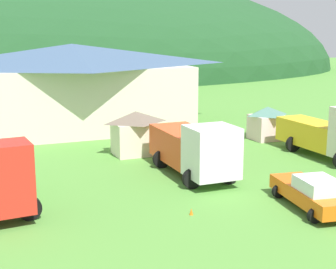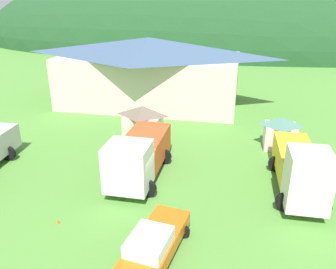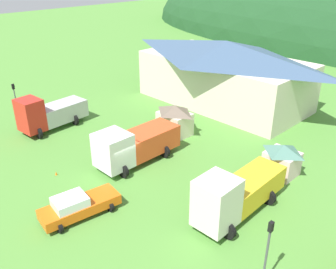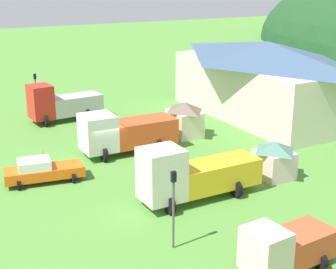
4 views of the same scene
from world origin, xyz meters
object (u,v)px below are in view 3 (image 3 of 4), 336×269
at_px(play_shed_pink, 282,159).
at_px(traffic_light_east, 268,248).
at_px(depot_building, 224,72).
at_px(service_pickup_orange, 78,206).
at_px(traffic_cone_near_pickup, 56,175).
at_px(traffic_light_west, 15,97).
at_px(crane_truck_red, 48,113).
at_px(heavy_rig_white, 134,144).
at_px(heavy_rig_striped, 235,194).
at_px(play_shed_cream, 175,119).

height_order(play_shed_pink, traffic_light_east, traffic_light_east).
bearing_deg(traffic_light_east, depot_building, 131.96).
relative_size(service_pickup_orange, traffic_cone_near_pickup, 8.67).
distance_m(service_pickup_orange, traffic_light_east, 12.42).
height_order(traffic_light_west, traffic_light_east, traffic_light_east).
bearing_deg(traffic_light_west, traffic_light_east, -1.49).
bearing_deg(crane_truck_red, traffic_light_east, 81.27).
height_order(heavy_rig_white, traffic_cone_near_pickup, heavy_rig_white).
distance_m(crane_truck_red, traffic_light_west, 5.16).
bearing_deg(heavy_rig_white, play_shed_pink, 126.52).
relative_size(crane_truck_red, heavy_rig_striped, 0.87).
xyz_separation_m(depot_building, service_pickup_orange, (6.40, -23.83, -2.93)).
distance_m(crane_truck_red, service_pickup_orange, 14.96).
bearing_deg(heavy_rig_striped, heavy_rig_white, -90.36).
bearing_deg(heavy_rig_striped, traffic_cone_near_pickup, -66.76).
height_order(crane_truck_red, traffic_cone_near_pickup, crane_truck_red).
bearing_deg(traffic_cone_near_pickup, play_shed_cream, 83.53).
xyz_separation_m(heavy_rig_white, traffic_light_west, (-16.10, -2.75, 0.65)).
relative_size(depot_building, service_pickup_orange, 3.73).
xyz_separation_m(depot_building, crane_truck_red, (-7.50, -18.37, -2.03)).
bearing_deg(traffic_cone_near_pickup, heavy_rig_striped, 24.45).
xyz_separation_m(play_shed_pink, heavy_rig_white, (-9.55, -7.07, 0.37)).
xyz_separation_m(depot_building, play_shed_pink, (13.12, -9.55, -2.42)).
xyz_separation_m(crane_truck_red, heavy_rig_striped, (21.12, 1.89, 0.03)).
distance_m(depot_building, heavy_rig_white, 17.13).
height_order(crane_truck_red, service_pickup_orange, crane_truck_red).
height_order(depot_building, service_pickup_orange, depot_building).
height_order(depot_building, traffic_light_west, depot_building).
bearing_deg(traffic_light_east, play_shed_pink, 115.28).
bearing_deg(service_pickup_orange, traffic_light_east, 115.45).
bearing_deg(play_shed_pink, traffic_light_west, -159.04).
bearing_deg(play_shed_cream, traffic_cone_near_pickup, -96.47).
height_order(crane_truck_red, heavy_rig_white, crane_truck_red).
bearing_deg(traffic_light_east, heavy_rig_striped, 140.70).
distance_m(crane_truck_red, heavy_rig_white, 11.21).
xyz_separation_m(play_shed_pink, traffic_light_east, (5.01, -10.62, 1.26)).
bearing_deg(traffic_cone_near_pickup, traffic_light_east, 7.11).
relative_size(depot_building, traffic_light_west, 5.36).
bearing_deg(crane_truck_red, play_shed_cream, 125.40).
xyz_separation_m(depot_building, heavy_rig_white, (3.58, -16.63, -2.05)).
distance_m(play_shed_pink, traffic_light_east, 11.81).
xyz_separation_m(crane_truck_red, heavy_rig_white, (11.08, 1.74, -0.02)).
bearing_deg(play_shed_pink, traffic_light_east, -64.72).
bearing_deg(traffic_light_east, traffic_light_west, 178.51).
bearing_deg(depot_building, traffic_cone_near_pickup, -88.15).
distance_m(heavy_rig_white, traffic_light_west, 16.34).
relative_size(crane_truck_red, traffic_cone_near_pickup, 11.10).
xyz_separation_m(depot_building, traffic_light_east, (18.14, -20.17, -1.16)).
distance_m(play_shed_pink, crane_truck_red, 22.43).
xyz_separation_m(play_shed_cream, traffic_light_east, (16.05, -9.88, 1.04)).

